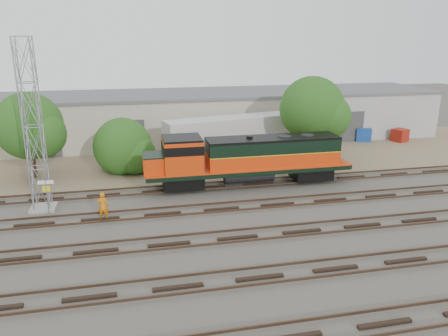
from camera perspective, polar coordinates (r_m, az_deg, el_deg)
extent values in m
plane|color=#47423A|center=(28.53, 0.32, -6.62)|extent=(140.00, 140.00, 0.00)
cube|color=#726047|center=(42.48, -4.08, 1.35)|extent=(80.00, 16.00, 0.02)
cube|color=#4C3828|center=(19.02, 8.14, -19.34)|extent=(80.00, 0.08, 0.14)
cube|color=black|center=(22.04, 4.69, -14.08)|extent=(80.00, 2.40, 0.14)
cube|color=#4C3828|center=(21.36, 5.30, -14.76)|extent=(80.00, 0.08, 0.14)
cube|color=#4C3828|center=(22.59, 4.14, -12.83)|extent=(80.00, 0.08, 0.14)
cube|color=black|center=(25.85, 1.78, -9.08)|extent=(80.00, 2.40, 0.14)
cube|color=#4C3828|center=(25.14, 2.20, -9.52)|extent=(80.00, 0.08, 0.14)
cube|color=#4C3828|center=(26.45, 1.39, -8.11)|extent=(80.00, 0.08, 0.14)
cube|color=black|center=(29.85, -0.31, -5.37)|extent=(80.00, 2.40, 0.14)
cube|color=#4C3828|center=(29.12, 0.00, -5.66)|extent=(80.00, 0.08, 0.14)
cube|color=#4C3828|center=(30.48, -0.60, -4.60)|extent=(80.00, 0.08, 0.14)
cube|color=black|center=(33.98, -1.88, -2.55)|extent=(80.00, 2.40, 0.14)
cube|color=#4C3828|center=(33.24, -1.65, -2.74)|extent=(80.00, 0.08, 0.14)
cube|color=#4C3828|center=(34.63, -2.10, -1.92)|extent=(80.00, 0.08, 0.14)
cube|color=#C1B6A0|center=(49.66, -5.48, 6.55)|extent=(58.00, 10.00, 5.00)
cube|color=#59595B|center=(49.25, -5.57, 9.58)|extent=(58.40, 10.40, 0.30)
cube|color=#999993|center=(52.30, 20.08, 6.13)|extent=(14.00, 0.10, 5.00)
cube|color=#333335|center=(45.30, -22.52, 3.28)|extent=(3.20, 0.12, 3.40)
cube|color=#333335|center=(44.53, -12.35, 3.97)|extent=(3.20, 0.12, 3.40)
cube|color=#333335|center=(45.19, -2.15, 4.54)|extent=(3.20, 0.12, 3.40)
cube|color=#333335|center=(47.21, 7.49, 4.95)|extent=(3.20, 0.12, 3.40)
cube|color=#333335|center=(50.44, 16.12, 5.20)|extent=(3.20, 0.12, 3.40)
cube|color=black|center=(33.47, -5.37, -1.68)|extent=(3.03, 2.27, 0.95)
cube|color=black|center=(36.12, 11.26, -0.54)|extent=(3.03, 2.27, 0.95)
cube|color=black|center=(34.23, 3.28, -0.08)|extent=(16.11, 2.84, 0.33)
cylinder|color=black|center=(34.41, 3.26, -1.03)|extent=(3.98, 1.04, 1.04)
cube|color=red|center=(34.57, 6.33, 1.28)|extent=(10.42, 2.46, 1.14)
cube|color=black|center=(34.30, 6.39, 2.95)|extent=(10.42, 2.46, 0.95)
cube|color=black|center=(34.17, 6.42, 3.88)|extent=(10.42, 2.46, 0.19)
cube|color=red|center=(32.88, -5.47, 1.68)|extent=(2.84, 2.84, 2.46)
cube|color=black|center=(32.56, -5.54, 3.90)|extent=(2.84, 2.84, 0.15)
cube|color=red|center=(32.86, -9.22, 0.50)|extent=(1.52, 2.27, 1.33)
cube|color=gray|center=(32.44, -22.51, -4.81)|extent=(1.67, 1.67, 0.20)
cylinder|color=gray|center=(31.51, -24.43, 5.14)|extent=(0.08, 0.08, 11.15)
cylinder|color=gray|center=(31.31, -22.60, 5.29)|extent=(0.08, 0.08, 11.15)
cylinder|color=gray|center=(30.53, -24.80, 4.76)|extent=(0.08, 0.08, 11.15)
cylinder|color=gray|center=(30.32, -22.92, 4.91)|extent=(0.08, 0.08, 11.15)
cylinder|color=gray|center=(30.88, -22.06, -3.60)|extent=(0.08, 0.08, 2.45)
cube|color=white|center=(30.55, -22.28, -1.74)|extent=(1.00, 0.11, 0.24)
cube|color=yellow|center=(30.68, -22.19, -2.53)|extent=(0.50, 0.08, 0.39)
imported|color=orange|center=(29.07, -15.54, -4.82)|extent=(0.71, 0.49, 1.87)
cube|color=silver|center=(41.92, 0.88, 4.86)|extent=(13.11, 5.39, 2.67)
cube|color=black|center=(44.79, 6.68, 2.74)|extent=(2.87, 2.94, 0.99)
cube|color=black|center=(39.63, -4.95, 1.13)|extent=(0.15, 0.15, 1.29)
cube|color=black|center=(41.43, -5.90, 1.81)|extent=(0.15, 0.15, 1.29)
cube|color=#16409B|center=(51.55, 17.72, 4.22)|extent=(2.04, 1.99, 1.50)
cube|color=maroon|center=(52.67, 21.99, 3.99)|extent=(1.94, 1.89, 1.40)
cylinder|color=#382619|center=(39.44, -23.59, 0.57)|extent=(0.34, 0.34, 2.49)
sphere|color=#154A16|center=(38.75, -24.14, 5.04)|extent=(5.43, 5.43, 5.43)
sphere|color=#154A16|center=(37.85, -22.67, 4.12)|extent=(3.80, 3.80, 3.80)
cylinder|color=#382619|center=(39.10, -12.90, -0.10)|extent=(0.34, 0.34, 0.46)
sphere|color=#154A16|center=(38.58, -13.09, 2.72)|extent=(5.01, 5.01, 5.01)
sphere|color=#154A16|center=(37.97, -11.54, 1.81)|extent=(3.51, 3.51, 3.51)
cylinder|color=#382619|center=(41.44, 11.13, 2.76)|extent=(0.34, 0.34, 2.94)
sphere|color=#154A16|center=(40.74, 11.41, 7.59)|extent=(5.89, 5.89, 5.89)
sphere|color=#154A16|center=(40.53, 13.40, 6.57)|extent=(4.12, 4.12, 4.12)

